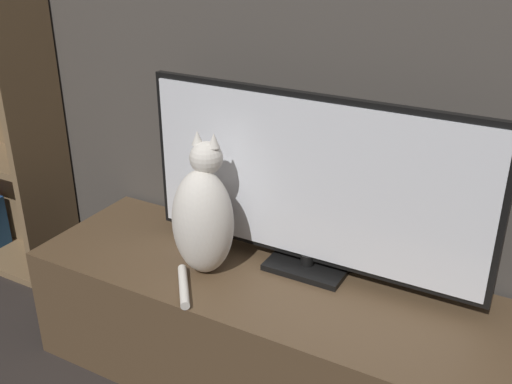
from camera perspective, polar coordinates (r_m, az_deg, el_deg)
The scene contains 3 objects.
tv_stand at distance 2.03m, azimuth 1.14°, elevation -13.21°, with size 1.59×0.52×0.41m.
tv at distance 1.83m, azimuth 5.26°, elevation 0.67°, with size 1.12×0.16×0.58m.
cat at distance 1.87m, azimuth -4.99°, elevation -2.43°, with size 0.21×0.32×0.46m.
Camera 1 is at (0.74, -0.50, 1.46)m, focal length 42.00 mm.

